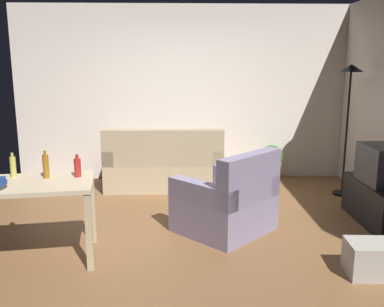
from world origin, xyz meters
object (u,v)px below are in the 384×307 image
at_px(armchair, 228,203).
at_px(storage_box, 375,259).
at_px(couch, 164,167).
at_px(desk, 27,194).
at_px(bottle_red, 78,167).
at_px(bottle_squat, 13,166).
at_px(tv_stand, 379,203).
at_px(tv, 383,165).
at_px(bottle_amber, 46,166).
at_px(torchiere_lamp, 349,94).
at_px(potted_plant, 271,160).

distance_m(armchair, storage_box, 1.57).
bearing_deg(couch, desk, 63.28).
relative_size(desk, bottle_red, 5.85).
height_order(storage_box, bottle_squat, bottle_squat).
bearing_deg(bottle_squat, desk, -48.37).
relative_size(couch, storage_box, 3.56).
xyz_separation_m(desk, bottle_red, (0.43, 0.19, 0.20)).
xyz_separation_m(tv_stand, storage_box, (-0.60, -1.22, -0.09)).
height_order(tv_stand, bottle_squat, bottle_squat).
bearing_deg(storage_box, tv, 63.76).
xyz_separation_m(tv, bottle_amber, (-3.57, -0.67, 0.18)).
relative_size(couch, desk, 1.33).
bearing_deg(tv, bottle_squat, 98.81).
bearing_deg(bottle_amber, torchiere_lamp, 26.47).
bearing_deg(torchiere_lamp, potted_plant, 139.52).
relative_size(tv, desk, 0.47).
bearing_deg(torchiere_lamp, storage_box, -104.40).
height_order(desk, bottle_red, bottle_red).
relative_size(torchiere_lamp, potted_plant, 3.18).
bearing_deg(tv, couch, 58.91).
bearing_deg(bottle_red, potted_plant, 45.63).
relative_size(torchiere_lamp, bottle_amber, 6.76).
xyz_separation_m(tv, torchiere_lamp, (-0.00, 1.10, 0.71)).
relative_size(tv_stand, tv, 1.83).
height_order(torchiere_lamp, storage_box, torchiere_lamp).
height_order(tv, bottle_red, bottle_red).
xyz_separation_m(couch, tv_stand, (2.53, -1.53, -0.07)).
bearing_deg(bottle_squat, couch, 57.30).
bearing_deg(bottle_red, bottle_amber, -172.16).
relative_size(couch, bottle_amber, 6.38).
relative_size(armchair, bottle_red, 5.59).
bearing_deg(torchiere_lamp, bottle_red, -152.10).
xyz_separation_m(potted_plant, bottle_red, (-2.42, -2.47, 0.52)).
height_order(desk, bottle_amber, bottle_amber).
relative_size(potted_plant, storage_box, 1.19).
relative_size(tv, bottle_red, 2.73).
distance_m(potted_plant, bottle_squat, 3.94).
height_order(storage_box, bottle_amber, bottle_amber).
xyz_separation_m(storage_box, bottle_squat, (-3.30, 0.61, 0.71)).
distance_m(desk, bottle_squat, 0.35).
xyz_separation_m(tv_stand, tv, (0.00, 0.00, 0.46)).
distance_m(armchair, bottle_amber, 1.94).
relative_size(tv_stand, armchair, 0.89).
height_order(couch, torchiere_lamp, torchiere_lamp).
bearing_deg(storage_box, tv_stand, 63.89).
xyz_separation_m(tv_stand, bottle_red, (-3.28, -0.63, 0.61)).
xyz_separation_m(couch, bottle_amber, (-1.04, -2.20, 0.57)).
relative_size(armchair, bottle_amber, 4.60).
height_order(storage_box, bottle_red, bottle_red).
distance_m(couch, potted_plant, 1.70).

